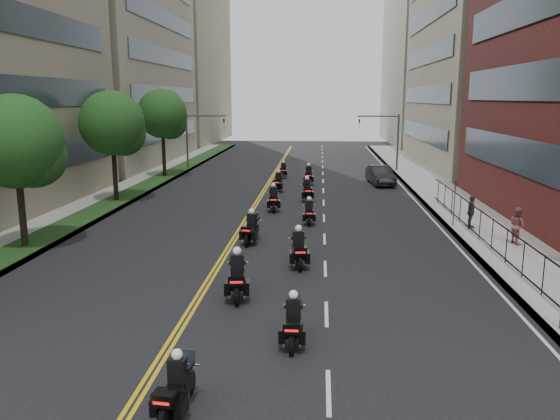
{
  "coord_description": "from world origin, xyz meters",
  "views": [
    {
      "loc": [
        2.9,
        -12.4,
        7.17
      ],
      "look_at": [
        0.94,
        14.35,
        1.63
      ],
      "focal_mm": 35.0,
      "sensor_mm": 36.0,
      "label": 1
    }
  ],
  "objects_px": {
    "motorcycle_3": "(299,250)",
    "motorcycle_2": "(237,278)",
    "motorcycle_4": "(251,230)",
    "motorcycle_5": "(309,213)",
    "motorcycle_8": "(278,183)",
    "parked_sedan": "(381,175)",
    "motorcycle_7": "(307,191)",
    "motorcycle_10": "(283,171)",
    "motorcycle_0": "(176,390)",
    "pedestrian_b": "(518,225)",
    "motorcycle_9": "(309,176)",
    "pedestrian_c": "(471,212)",
    "motorcycle_1": "(293,323)",
    "motorcycle_6": "(273,200)"
  },
  "relations": [
    {
      "from": "motorcycle_3",
      "to": "motorcycle_2",
      "type": "bearing_deg",
      "value": -124.63
    },
    {
      "from": "motorcycle_4",
      "to": "motorcycle_5",
      "type": "height_order",
      "value": "motorcycle_4"
    },
    {
      "from": "motorcycle_3",
      "to": "motorcycle_8",
      "type": "relative_size",
      "value": 1.03
    },
    {
      "from": "motorcycle_4",
      "to": "motorcycle_5",
      "type": "distance_m",
      "value": 5.29
    },
    {
      "from": "parked_sedan",
      "to": "motorcycle_5",
      "type": "bearing_deg",
      "value": -117.62
    },
    {
      "from": "motorcycle_5",
      "to": "parked_sedan",
      "type": "relative_size",
      "value": 0.45
    },
    {
      "from": "motorcycle_7",
      "to": "parked_sedan",
      "type": "xyz_separation_m",
      "value": [
        5.97,
        7.95,
        0.09
      ]
    },
    {
      "from": "motorcycle_4",
      "to": "motorcycle_10",
      "type": "distance_m",
      "value": 22.89
    },
    {
      "from": "motorcycle_0",
      "to": "pedestrian_b",
      "type": "height_order",
      "value": "pedestrian_b"
    },
    {
      "from": "pedestrian_b",
      "to": "motorcycle_9",
      "type": "bearing_deg",
      "value": 16.73
    },
    {
      "from": "motorcycle_0",
      "to": "motorcycle_5",
      "type": "height_order",
      "value": "motorcycle_5"
    },
    {
      "from": "motorcycle_8",
      "to": "pedestrian_c",
      "type": "xyz_separation_m",
      "value": [
        11.48,
        -11.8,
        0.37
      ]
    },
    {
      "from": "motorcycle_3",
      "to": "parked_sedan",
      "type": "xyz_separation_m",
      "value": [
        5.95,
        23.21,
        0.07
      ]
    },
    {
      "from": "motorcycle_5",
      "to": "pedestrian_b",
      "type": "height_order",
      "value": "pedestrian_b"
    },
    {
      "from": "motorcycle_1",
      "to": "motorcycle_4",
      "type": "xyz_separation_m",
      "value": [
        -2.67,
        11.29,
        0.05
      ]
    },
    {
      "from": "motorcycle_5",
      "to": "motorcycle_10",
      "type": "height_order",
      "value": "motorcycle_5"
    },
    {
      "from": "motorcycle_2",
      "to": "motorcycle_6",
      "type": "height_order",
      "value": "motorcycle_2"
    },
    {
      "from": "motorcycle_1",
      "to": "motorcycle_2",
      "type": "relative_size",
      "value": 0.87
    },
    {
      "from": "motorcycle_1",
      "to": "motorcycle_5",
      "type": "bearing_deg",
      "value": 89.53
    },
    {
      "from": "motorcycle_6",
      "to": "pedestrian_b",
      "type": "xyz_separation_m",
      "value": [
        12.63,
        -7.7,
        0.34
      ]
    },
    {
      "from": "motorcycle_8",
      "to": "motorcycle_9",
      "type": "xyz_separation_m",
      "value": [
        2.26,
        3.7,
        0.03
      ]
    },
    {
      "from": "motorcycle_3",
      "to": "parked_sedan",
      "type": "height_order",
      "value": "motorcycle_3"
    },
    {
      "from": "motorcycle_2",
      "to": "pedestrian_c",
      "type": "relative_size",
      "value": 1.4
    },
    {
      "from": "pedestrian_b",
      "to": "motorcycle_3",
      "type": "bearing_deg",
      "value": 97.95
    },
    {
      "from": "motorcycle_5",
      "to": "motorcycle_7",
      "type": "bearing_deg",
      "value": 90.04
    },
    {
      "from": "motorcycle_2",
      "to": "motorcycle_3",
      "type": "xyz_separation_m",
      "value": [
        2.08,
        3.92,
        -0.03
      ]
    },
    {
      "from": "motorcycle_5",
      "to": "motorcycle_9",
      "type": "bearing_deg",
      "value": 89.05
    },
    {
      "from": "motorcycle_9",
      "to": "parked_sedan",
      "type": "height_order",
      "value": "motorcycle_9"
    },
    {
      "from": "motorcycle_4",
      "to": "motorcycle_6",
      "type": "bearing_deg",
      "value": 94.39
    },
    {
      "from": "motorcycle_8",
      "to": "motorcycle_3",
      "type": "bearing_deg",
      "value": -78.99
    },
    {
      "from": "motorcycle_1",
      "to": "motorcycle_2",
      "type": "height_order",
      "value": "motorcycle_2"
    },
    {
      "from": "motorcycle_6",
      "to": "pedestrian_c",
      "type": "relative_size",
      "value": 1.35
    },
    {
      "from": "motorcycle_10",
      "to": "pedestrian_c",
      "type": "bearing_deg",
      "value": -60.23
    },
    {
      "from": "motorcycle_4",
      "to": "parked_sedan",
      "type": "relative_size",
      "value": 0.5
    },
    {
      "from": "motorcycle_0",
      "to": "motorcycle_10",
      "type": "bearing_deg",
      "value": 96.6
    },
    {
      "from": "motorcycle_8",
      "to": "pedestrian_c",
      "type": "bearing_deg",
      "value": -41.77
    },
    {
      "from": "motorcycle_6",
      "to": "motorcycle_10",
      "type": "relative_size",
      "value": 1.15
    },
    {
      "from": "parked_sedan",
      "to": "motorcycle_4",
      "type": "bearing_deg",
      "value": -120.43
    },
    {
      "from": "motorcycle_2",
      "to": "motorcycle_10",
      "type": "relative_size",
      "value": 1.19
    },
    {
      "from": "motorcycle_2",
      "to": "motorcycle_8",
      "type": "xyz_separation_m",
      "value": [
        -0.25,
        22.92,
        -0.05
      ]
    },
    {
      "from": "motorcycle_8",
      "to": "parked_sedan",
      "type": "relative_size",
      "value": 0.5
    },
    {
      "from": "motorcycle_9",
      "to": "parked_sedan",
      "type": "bearing_deg",
      "value": 4.36
    },
    {
      "from": "motorcycle_4",
      "to": "motorcycle_10",
      "type": "bearing_deg",
      "value": 97.31
    },
    {
      "from": "motorcycle_1",
      "to": "motorcycle_5",
      "type": "height_order",
      "value": "motorcycle_1"
    },
    {
      "from": "pedestrian_c",
      "to": "motorcycle_10",
      "type": "bearing_deg",
      "value": 36.32
    },
    {
      "from": "motorcycle_8",
      "to": "motorcycle_7",
      "type": "bearing_deg",
      "value": -54.24
    },
    {
      "from": "parked_sedan",
      "to": "motorcycle_7",
      "type": "bearing_deg",
      "value": -133.84
    },
    {
      "from": "motorcycle_5",
      "to": "motorcycle_9",
      "type": "xyz_separation_m",
      "value": [
        -0.35,
        14.54,
        0.09
      ]
    },
    {
      "from": "motorcycle_0",
      "to": "motorcycle_2",
      "type": "height_order",
      "value": "motorcycle_2"
    },
    {
      "from": "motorcycle_1",
      "to": "motorcycle_7",
      "type": "xyz_separation_m",
      "value": [
        -0.16,
        22.87,
        0.06
      ]
    }
  ]
}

